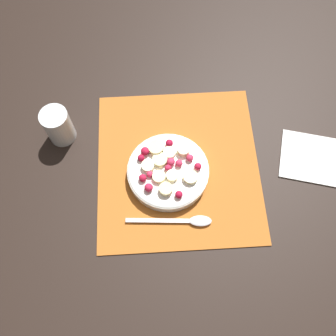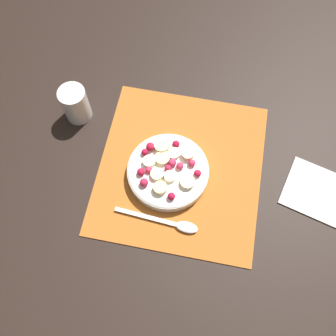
{
  "view_description": "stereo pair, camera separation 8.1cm",
  "coord_description": "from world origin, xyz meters",
  "px_view_note": "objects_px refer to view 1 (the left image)",
  "views": [
    {
      "loc": [
        0.34,
        -0.04,
        0.78
      ],
      "look_at": [
        0.02,
        -0.02,
        0.04
      ],
      "focal_mm": 40.0,
      "sensor_mm": 36.0,
      "label": 1
    },
    {
      "loc": [
        0.34,
        0.04,
        0.78
      ],
      "look_at": [
        0.02,
        -0.02,
        0.04
      ],
      "focal_mm": 40.0,
      "sensor_mm": 36.0,
      "label": 2
    }
  ],
  "objects_px": {
    "fruit_bowl": "(168,171)",
    "drinking_glass": "(58,126)",
    "spoon": "(186,221)",
    "napkin": "(313,159)"
  },
  "relations": [
    {
      "from": "spoon",
      "to": "drinking_glass",
      "type": "xyz_separation_m",
      "value": [
        -0.23,
        -0.27,
        0.04
      ]
    },
    {
      "from": "fruit_bowl",
      "to": "drinking_glass",
      "type": "height_order",
      "value": "drinking_glass"
    },
    {
      "from": "fruit_bowl",
      "to": "drinking_glass",
      "type": "xyz_separation_m",
      "value": [
        -0.11,
        -0.24,
        0.02
      ]
    },
    {
      "from": "spoon",
      "to": "napkin",
      "type": "xyz_separation_m",
      "value": [
        -0.13,
        0.3,
        -0.01
      ]
    },
    {
      "from": "fruit_bowl",
      "to": "drinking_glass",
      "type": "relative_size",
      "value": 2.0
    },
    {
      "from": "fruit_bowl",
      "to": "spoon",
      "type": "relative_size",
      "value": 0.98
    },
    {
      "from": "drinking_glass",
      "to": "napkin",
      "type": "bearing_deg",
      "value": 80.4
    },
    {
      "from": "fruit_bowl",
      "to": "napkin",
      "type": "distance_m",
      "value": 0.34
    },
    {
      "from": "spoon",
      "to": "drinking_glass",
      "type": "distance_m",
      "value": 0.36
    },
    {
      "from": "napkin",
      "to": "spoon",
      "type": "bearing_deg",
      "value": -66.94
    }
  ]
}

